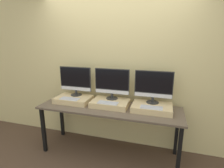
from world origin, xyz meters
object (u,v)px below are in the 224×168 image
monitor_right (153,86)px  keyboard_right (151,107)px  keyboard_left (70,99)px  monitor_center (112,83)px  keyboard_center (108,103)px  monitor_left (75,80)px

monitor_right → keyboard_right: monitor_right is taller
keyboard_left → monitor_right: (1.28, 0.22, 0.26)m
monitor_center → monitor_right: bearing=0.0°
monitor_center → keyboard_center: (0.00, -0.22, -0.26)m
keyboard_left → monitor_right: monitor_right is taller
keyboard_right → monitor_left: bearing=170.3°
monitor_left → keyboard_right: (1.28, -0.22, -0.26)m
keyboard_center → monitor_right: monitor_right is taller
monitor_left → keyboard_right: size_ratio=1.81×
keyboard_right → keyboard_left: bearing=180.0°
monitor_right → keyboard_right: bearing=-90.0°
monitor_center → keyboard_right: size_ratio=1.81×
keyboard_left → keyboard_center: size_ratio=1.00×
monitor_right → monitor_center: bearing=180.0°
monitor_left → keyboard_right: monitor_left is taller
monitor_left → monitor_right: bearing=0.0°
keyboard_left → monitor_right: size_ratio=0.55×
keyboard_center → monitor_right: size_ratio=0.55×
monitor_left → keyboard_center: size_ratio=1.81×
monitor_left → keyboard_left: bearing=-90.0°
keyboard_left → keyboard_right: 1.28m
monitor_left → monitor_right: (1.28, 0.00, 0.00)m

